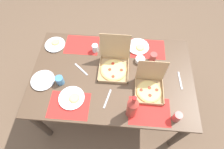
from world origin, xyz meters
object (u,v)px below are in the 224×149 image
at_px(plate_far_left, 55,44).
at_px(plate_near_right, 43,80).
at_px(soda_bottle, 132,108).
at_px(pizza_box_edge_far, 149,87).
at_px(plate_middle, 72,98).
at_px(pizza_box_corner_right, 114,65).
at_px(cup_spare, 153,57).
at_px(cup_clear_right, 177,117).
at_px(cup_red, 60,80).
at_px(condiment_bowl, 140,60).
at_px(plate_far_right, 138,47).
at_px(cup_clear_left, 95,48).

height_order(plate_far_left, plate_near_right, plate_far_left).
height_order(plate_far_left, soda_bottle, soda_bottle).
distance_m(pizza_box_edge_far, plate_middle, 0.71).
xyz_separation_m(pizza_box_corner_right, plate_far_left, (-0.65, 0.24, -0.04)).
xyz_separation_m(plate_far_left, cup_spare, (1.03, -0.12, 0.04)).
relative_size(cup_clear_right, cup_red, 1.17).
bearing_deg(pizza_box_edge_far, condiment_bowl, 104.52).
bearing_deg(cup_spare, soda_bottle, -109.32).
bearing_deg(cup_red, plate_far_right, 33.85).
distance_m(plate_far_right, soda_bottle, 0.75).
relative_size(plate_near_right, soda_bottle, 0.70).
relative_size(soda_bottle, cup_clear_right, 3.19).
distance_m(plate_far_left, condiment_bowl, 0.92).
height_order(pizza_box_edge_far, plate_far_right, pizza_box_edge_far).
relative_size(plate_middle, plate_near_right, 1.03).
distance_m(soda_bottle, condiment_bowl, 0.57).
bearing_deg(plate_far_left, plate_middle, -63.47).
xyz_separation_m(plate_near_right, cup_clear_left, (0.45, 0.40, 0.03)).
distance_m(plate_far_left, cup_clear_right, 1.41).
xyz_separation_m(soda_bottle, cup_red, (-0.67, 0.25, -0.09)).
distance_m(pizza_box_corner_right, plate_far_left, 0.70).
bearing_deg(plate_far_right, plate_far_left, -177.44).
bearing_deg(plate_near_right, condiment_bowl, 18.25).
bearing_deg(condiment_bowl, pizza_box_edge_far, -75.48).
bearing_deg(plate_far_right, plate_near_right, -151.78).
relative_size(cup_clear_left, cup_spare, 0.84).
height_order(cup_red, condiment_bowl, cup_red).
distance_m(plate_near_right, cup_clear_right, 1.25).
height_order(pizza_box_edge_far, plate_near_right, pizza_box_edge_far).
height_order(pizza_box_corner_right, pizza_box_edge_far, pizza_box_corner_right).
bearing_deg(plate_far_left, pizza_box_corner_right, -20.17).
bearing_deg(plate_near_right, plate_far_right, 28.22).
height_order(soda_bottle, cup_spare, soda_bottle).
relative_size(plate_near_right, plate_far_right, 0.99).
xyz_separation_m(soda_bottle, cup_clear_left, (-0.39, 0.66, -0.09)).
xyz_separation_m(plate_middle, soda_bottle, (0.53, -0.10, 0.12)).
bearing_deg(cup_clear_right, soda_bottle, 176.93).
bearing_deg(plate_middle, cup_red, 131.96).
bearing_deg(pizza_box_corner_right, plate_far_right, 49.14).
height_order(plate_middle, cup_clear_left, cup_clear_left).
bearing_deg(soda_bottle, condiment_bowl, 81.96).
bearing_deg(cup_clear_right, cup_red, 165.61).
distance_m(plate_middle, cup_clear_left, 0.58).
bearing_deg(condiment_bowl, plate_middle, -142.90).
height_order(plate_far_left, cup_spare, cup_spare).
xyz_separation_m(plate_far_right, cup_spare, (0.14, -0.16, 0.04)).
xyz_separation_m(pizza_box_edge_far, cup_clear_right, (0.22, -0.27, 0.00)).
height_order(pizza_box_edge_far, plate_far_left, pizza_box_edge_far).
bearing_deg(cup_clear_left, soda_bottle, -59.27).
relative_size(cup_spare, condiment_bowl, 1.04).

